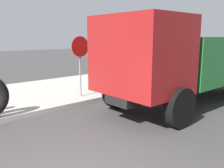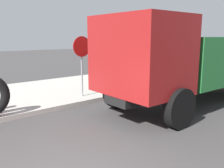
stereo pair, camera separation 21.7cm
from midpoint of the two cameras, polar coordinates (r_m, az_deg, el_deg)
The scene contains 2 objects.
stop_sign at distance 9.24m, azimuth -8.14°, elevation 6.71°, with size 0.76×0.08×2.28m.
dump_truck_green at distance 8.95m, azimuth 16.14°, elevation 5.46°, with size 7.06×2.94×3.00m.
Camera 1 is at (-1.64, -2.93, 2.41)m, focal length 39.07 mm.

